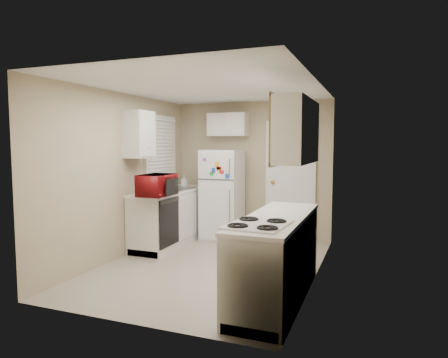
% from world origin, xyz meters
% --- Properties ---
extents(floor, '(3.80, 3.80, 0.00)m').
position_xyz_m(floor, '(0.00, 0.00, 0.00)').
color(floor, '#BAAD9C').
rests_on(floor, ground).
extents(ceiling, '(3.80, 3.80, 0.00)m').
position_xyz_m(ceiling, '(0.00, 0.00, 2.40)').
color(ceiling, white).
rests_on(ceiling, floor).
extents(wall_left, '(3.80, 3.80, 0.00)m').
position_xyz_m(wall_left, '(-1.40, 0.00, 1.20)').
color(wall_left, tan).
rests_on(wall_left, floor).
extents(wall_right, '(3.80, 3.80, 0.00)m').
position_xyz_m(wall_right, '(1.40, 0.00, 1.20)').
color(wall_right, tan).
rests_on(wall_right, floor).
extents(wall_back, '(2.80, 2.80, 0.00)m').
position_xyz_m(wall_back, '(0.00, 1.90, 1.20)').
color(wall_back, tan).
rests_on(wall_back, floor).
extents(wall_front, '(2.80, 2.80, 0.00)m').
position_xyz_m(wall_front, '(0.00, -1.90, 1.20)').
color(wall_front, tan).
rests_on(wall_front, floor).
extents(left_counter, '(0.60, 1.80, 0.90)m').
position_xyz_m(left_counter, '(-1.10, 0.90, 0.45)').
color(left_counter, silver).
rests_on(left_counter, floor).
extents(dishwasher, '(0.03, 0.58, 0.72)m').
position_xyz_m(dishwasher, '(-0.81, 0.30, 0.49)').
color(dishwasher, black).
rests_on(dishwasher, floor).
extents(sink, '(0.54, 0.74, 0.16)m').
position_xyz_m(sink, '(-1.10, 1.05, 0.86)').
color(sink, gray).
rests_on(sink, left_counter).
extents(microwave, '(0.58, 0.33, 0.38)m').
position_xyz_m(microwave, '(-0.90, 0.12, 1.05)').
color(microwave, maroon).
rests_on(microwave, left_counter).
extents(soap_bottle, '(0.09, 0.09, 0.20)m').
position_xyz_m(soap_bottle, '(-1.15, 1.51, 1.00)').
color(soap_bottle, white).
rests_on(soap_bottle, left_counter).
extents(window_blinds, '(0.10, 0.98, 1.08)m').
position_xyz_m(window_blinds, '(-1.36, 1.05, 1.60)').
color(window_blinds, silver).
rests_on(window_blinds, wall_left).
extents(upper_cabinet_left, '(0.30, 0.45, 0.70)m').
position_xyz_m(upper_cabinet_left, '(-1.25, 0.22, 1.80)').
color(upper_cabinet_left, silver).
rests_on(upper_cabinet_left, wall_left).
extents(refrigerator, '(0.65, 0.63, 1.56)m').
position_xyz_m(refrigerator, '(-0.42, 1.50, 0.78)').
color(refrigerator, white).
rests_on(refrigerator, floor).
extents(cabinet_over_fridge, '(0.70, 0.30, 0.40)m').
position_xyz_m(cabinet_over_fridge, '(-0.40, 1.75, 2.00)').
color(cabinet_over_fridge, silver).
rests_on(cabinet_over_fridge, wall_back).
extents(interior_door, '(0.86, 0.06, 2.08)m').
position_xyz_m(interior_door, '(0.70, 1.86, 1.02)').
color(interior_door, white).
rests_on(interior_door, floor).
extents(right_counter, '(0.60, 2.00, 0.90)m').
position_xyz_m(right_counter, '(1.10, -0.80, 0.45)').
color(right_counter, silver).
rests_on(right_counter, floor).
extents(stove, '(0.57, 0.68, 0.78)m').
position_xyz_m(stove, '(1.05, -1.35, 0.39)').
color(stove, white).
rests_on(stove, floor).
extents(upper_cabinet_right, '(0.30, 1.20, 0.70)m').
position_xyz_m(upper_cabinet_right, '(1.25, -0.50, 1.80)').
color(upper_cabinet_right, silver).
rests_on(upper_cabinet_right, wall_right).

